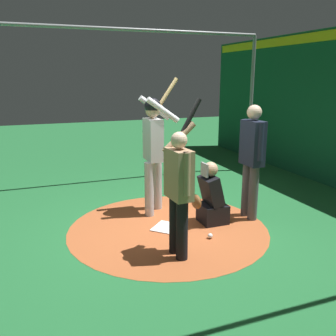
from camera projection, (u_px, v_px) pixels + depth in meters
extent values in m
plane|color=#216633|center=(168.00, 228.00, 5.54)|extent=(27.46, 27.46, 0.00)
cylinder|color=#AD562D|center=(168.00, 228.00, 5.54)|extent=(3.02, 3.02, 0.01)
cube|color=white|center=(168.00, 228.00, 5.54)|extent=(0.59, 0.59, 0.01)
cylinder|color=#BCBCC0|center=(149.00, 189.00, 5.94)|extent=(0.15, 0.15, 0.91)
cylinder|color=#BCBCC0|center=(158.00, 184.00, 6.27)|extent=(0.15, 0.15, 0.91)
cube|color=silver|center=(153.00, 140.00, 5.91)|extent=(0.22, 0.44, 0.68)
cylinder|color=silver|center=(163.00, 110.00, 5.65)|extent=(0.55, 0.09, 0.42)
cylinder|color=silver|center=(155.00, 108.00, 6.00)|extent=(0.55, 0.09, 0.42)
sphere|color=tan|center=(153.00, 110.00, 5.79)|extent=(0.23, 0.23, 0.23)
sphere|color=black|center=(153.00, 106.00, 5.78)|extent=(0.26, 0.26, 0.26)
cylinder|color=tan|center=(163.00, 100.00, 5.95)|extent=(0.54, 0.06, 0.73)
cube|color=black|center=(213.00, 213.00, 5.74)|extent=(0.40, 0.40, 0.30)
cube|color=black|center=(211.00, 190.00, 5.63)|extent=(0.31, 0.40, 0.49)
sphere|color=tan|center=(211.00, 169.00, 5.54)|extent=(0.23, 0.23, 0.23)
cube|color=gray|center=(205.00, 170.00, 5.51)|extent=(0.03, 0.21, 0.21)
ellipsoid|color=brown|center=(196.00, 202.00, 5.52)|extent=(0.12, 0.28, 0.22)
cylinder|color=#4C4C51|center=(253.00, 193.00, 5.78)|extent=(0.15, 0.15, 0.89)
cylinder|color=#4C4C51|center=(246.00, 190.00, 5.96)|extent=(0.15, 0.15, 0.89)
cube|color=#1E2338|center=(253.00, 143.00, 5.68)|extent=(0.22, 0.42, 0.70)
cylinder|color=#1E2338|center=(260.00, 142.00, 5.48)|extent=(0.09, 0.09, 0.59)
cylinder|color=#1E2338|center=(246.00, 138.00, 5.85)|extent=(0.09, 0.09, 0.59)
sphere|color=beige|center=(254.00, 112.00, 5.56)|extent=(0.23, 0.23, 0.23)
cylinder|color=black|center=(182.00, 230.00, 4.53)|extent=(0.15, 0.15, 0.78)
cylinder|color=black|center=(175.00, 224.00, 4.70)|extent=(0.15, 0.15, 0.78)
cube|color=#A6815E|center=(179.00, 174.00, 4.44)|extent=(0.25, 0.43, 0.62)
cylinder|color=#A6815E|center=(186.00, 174.00, 4.25)|extent=(0.09, 0.09, 0.52)
cylinder|color=#A6815E|center=(179.00, 138.00, 4.56)|extent=(0.46, 0.12, 0.40)
sphere|color=beige|center=(179.00, 140.00, 4.34)|extent=(0.20, 0.20, 0.20)
cylinder|color=black|center=(185.00, 128.00, 4.56)|extent=(0.47, 0.09, 0.74)
cylinder|color=gray|center=(251.00, 106.00, 8.60)|extent=(0.08, 0.08, 3.15)
cylinder|color=gray|center=(121.00, 29.00, 7.15)|extent=(6.20, 0.07, 0.07)
sphere|color=white|center=(182.00, 212.00, 6.11)|extent=(0.07, 0.07, 0.07)
sphere|color=white|center=(210.00, 236.00, 5.18)|extent=(0.07, 0.07, 0.07)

